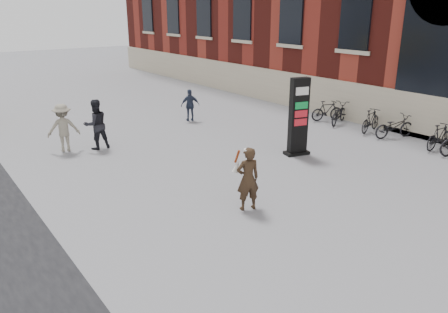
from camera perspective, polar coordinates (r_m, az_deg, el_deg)
ground at (r=12.41m, az=2.52°, el=-5.14°), size 100.00×100.00×0.00m
info_pylon at (r=15.69m, az=9.70°, el=5.11°), size 0.97×0.65×2.78m
woman at (r=11.31m, az=3.12°, el=-2.81°), size 0.77×0.73×1.71m
pedestrian_a at (r=16.93m, az=-16.38°, el=4.05°), size 0.92×0.72×1.87m
pedestrian_b at (r=17.03m, az=-20.25°, el=3.54°), size 1.26×0.90×1.77m
pedestrian_c at (r=20.49m, az=-4.44°, el=6.69°), size 0.94×0.64×1.49m
bike_3 at (r=18.17m, az=26.32°, el=2.35°), size 1.63×0.47×0.98m
bike_4 at (r=19.06m, az=21.37°, el=3.68°), size 1.92×1.14×0.95m
bike_5 at (r=19.67m, az=18.60°, el=4.48°), size 1.70×0.81×0.99m
bike_6 at (r=20.67m, az=14.74°, el=5.48°), size 1.93×1.28×0.96m
bike_7 at (r=21.10m, az=13.31°, el=5.84°), size 1.63×0.95×0.95m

